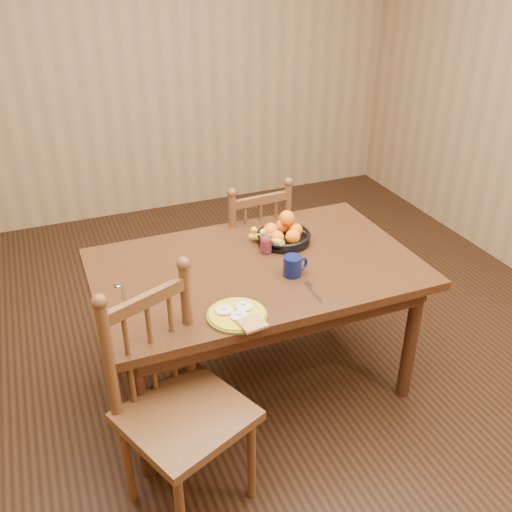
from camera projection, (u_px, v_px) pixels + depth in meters
name	position (u px, v px, depth m)	size (l,w,h in m)	color
room	(256.00, 149.00, 2.55)	(4.52, 5.02, 2.72)	black
dining_table	(256.00, 279.00, 2.89)	(1.60, 1.00, 0.75)	black
chair_far	(250.00, 252.00, 3.55)	(0.46, 0.44, 0.95)	#4D3017
chair_near	(179.00, 407.00, 2.33)	(0.61, 0.60, 1.04)	#4D3017
breakfast_plate	(238.00, 315.00, 2.45)	(0.26, 0.29, 0.04)	#59601E
fork	(313.00, 291.00, 2.63)	(0.03, 0.18, 0.00)	silver
spoon	(120.00, 287.00, 2.65)	(0.05, 0.16, 0.01)	silver
coffee_mug	(293.00, 266.00, 2.73)	(0.13, 0.09, 0.10)	#0A113B
juice_glass	(266.00, 245.00, 2.93)	(0.06, 0.06, 0.09)	silver
fruit_bowl	(283.00, 234.00, 3.03)	(0.32, 0.29, 0.17)	black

